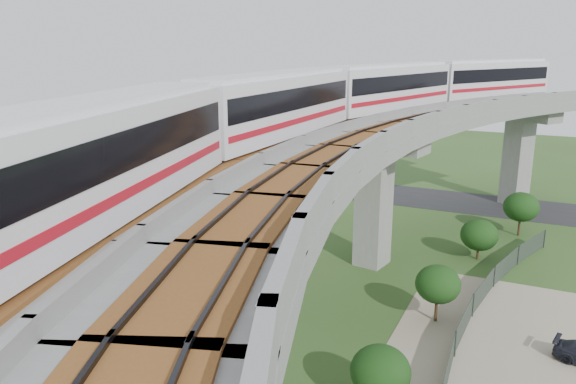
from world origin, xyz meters
name	(u,v)px	position (x,y,z in m)	size (l,w,h in m)	color
ground	(303,323)	(0.00, 0.00, 0.00)	(160.00, 160.00, 0.00)	#324D1F
asphalt_road	(418,197)	(0.00, 30.00, 0.01)	(60.00, 8.00, 0.03)	#232326
viaduct	(374,177)	(3.84, 0.00, 9.05)	(19.58, 73.98, 11.40)	#99968E
metro_train	(366,96)	(0.86, 7.78, 12.31)	(14.63, 60.78, 3.64)	silver
fence	(481,350)	(9.75, 0.00, 0.75)	(3.87, 38.73, 1.50)	#2D382D
tree_0	(521,207)	(10.24, 21.53, 2.50)	(2.86, 2.86, 3.72)	#382314
tree_1	(479,235)	(7.81, 14.56, 1.91)	(2.73, 2.73, 3.07)	#382314
tree_2	(438,284)	(6.86, 3.46, 2.34)	(2.57, 2.57, 3.43)	#382314
tree_3	(380,372)	(6.18, -5.84, 1.94)	(2.63, 2.63, 3.06)	#382314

